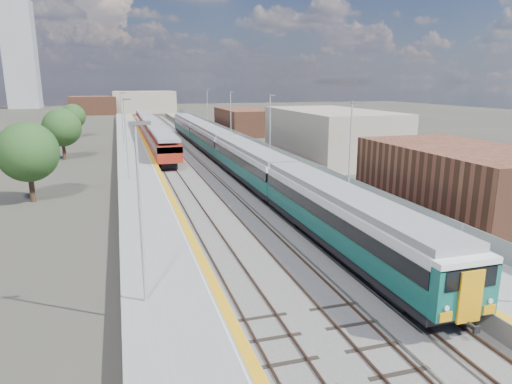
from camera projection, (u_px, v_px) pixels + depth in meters
name	position (u px, v px, depth m)	size (l,w,h in m)	color
ground	(204.00, 158.00, 61.33)	(320.00, 320.00, 0.00)	#47443A
ballast_bed	(185.00, 156.00, 63.02)	(10.50, 155.00, 0.06)	#565451
tracks	(188.00, 153.00, 64.73)	(8.96, 160.00, 0.17)	#4C3323
platform_right	(238.00, 150.00, 65.00)	(4.70, 155.00, 8.52)	slate
platform_left	(134.00, 154.00, 60.99)	(4.30, 155.00, 8.52)	slate
buildings	(90.00, 80.00, 136.24)	(72.00, 185.50, 40.00)	brown
green_train	(227.00, 148.00, 54.69)	(2.89, 80.49, 3.18)	black
red_train	(151.00, 129.00, 77.89)	(2.88, 58.43, 3.64)	black
tree_a	(28.00, 152.00, 37.92)	(5.01, 5.01, 6.79)	#382619
tree_b	(62.00, 128.00, 59.19)	(4.93, 4.93, 6.68)	#382619
tree_c	(73.00, 116.00, 83.79)	(4.49, 4.49, 6.08)	#382619
tree_d	(326.00, 123.00, 73.29)	(4.11, 4.11, 5.57)	#382619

